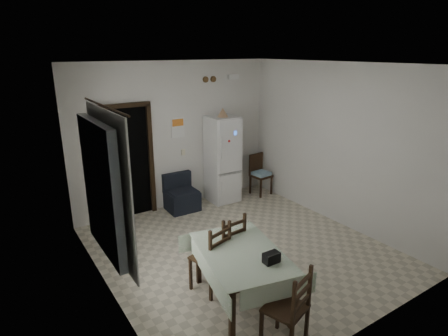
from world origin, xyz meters
TOP-DOWN VIEW (x-y plane):
  - ground at (0.00, 0.00)m, footprint 4.50×4.50m
  - ceiling at (0.00, 0.00)m, footprint 4.20×4.50m
  - wall_back at (0.00, 2.25)m, footprint 4.20×0.02m
  - wall_front at (0.00, -2.25)m, footprint 4.20×0.02m
  - wall_left at (-2.10, 0.00)m, footprint 0.02×4.50m
  - wall_right at (2.10, 0.00)m, footprint 0.02×4.50m
  - doorway at (-1.05, 2.45)m, footprint 1.06×0.52m
  - window_recess at (-2.15, -0.20)m, footprint 0.10×1.20m
  - curtain at (-2.04, -0.20)m, footprint 0.02×1.45m
  - curtain_rod at (-2.03, -0.20)m, footprint 0.02×1.60m
  - calendar at (0.05, 2.24)m, footprint 0.28×0.02m
  - calendar_image at (0.05, 2.23)m, footprint 0.24×0.01m
  - light_switch at (0.15, 2.24)m, footprint 0.08×0.02m
  - vent_left at (0.70, 2.23)m, footprint 0.12×0.03m
  - vent_right at (0.88, 2.23)m, footprint 0.12×0.03m
  - emergency_light at (1.35, 2.21)m, footprint 0.25×0.07m
  - fridge at (0.90, 1.93)m, footprint 0.60×0.60m
  - tan_cone at (0.87, 1.87)m, footprint 0.23×0.23m
  - navy_seat at (-0.07, 1.93)m, footprint 0.62×0.60m
  - corner_chair at (1.80, 1.75)m, footprint 0.43×0.43m
  - dining_table at (-0.79, -1.08)m, footprint 1.21×1.58m
  - black_bag at (-0.64, -1.47)m, footprint 0.19×0.12m
  - dining_chair_far_left at (-0.95, -0.61)m, footprint 0.53×0.53m
  - dining_chair_far_right at (-0.62, -0.49)m, footprint 0.46×0.46m
  - dining_chair_near_head at (-0.81, -1.92)m, footprint 0.53×0.53m

SIDE VIEW (x-z plane):
  - ground at x=0.00m, z-range 0.00..0.00m
  - navy_seat at x=-0.07m, z-range 0.00..0.73m
  - dining_table at x=-0.79m, z-range 0.00..0.73m
  - corner_chair at x=1.80m, z-range 0.00..0.90m
  - dining_chair_near_head at x=-0.81m, z-range 0.00..0.97m
  - dining_chair_far_right at x=-0.62m, z-range 0.00..0.99m
  - dining_chair_far_left at x=-0.95m, z-range 0.00..0.99m
  - black_bag at x=-0.64m, z-range 0.73..0.86m
  - fridge at x=0.90m, z-range 0.00..1.81m
  - doorway at x=-1.05m, z-range -0.05..2.17m
  - light_switch at x=0.15m, z-range 1.04..1.16m
  - wall_back at x=0.00m, z-range 0.00..2.90m
  - wall_front at x=0.00m, z-range 0.00..2.90m
  - wall_left at x=-2.10m, z-range 0.00..2.90m
  - wall_right at x=2.10m, z-range 0.00..2.90m
  - window_recess at x=-2.15m, z-range 0.75..2.35m
  - curtain at x=-2.04m, z-range 0.62..2.48m
  - calendar at x=0.05m, z-range 1.42..1.82m
  - calendar_image at x=0.05m, z-range 1.65..1.79m
  - tan_cone at x=0.87m, z-range 1.81..1.99m
  - curtain_rod at x=-2.03m, z-range 2.49..2.51m
  - vent_left at x=0.70m, z-range 2.46..2.58m
  - vent_right at x=0.88m, z-range 2.46..2.58m
  - emergency_light at x=1.35m, z-range 2.50..2.59m
  - ceiling at x=0.00m, z-range 2.89..2.91m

